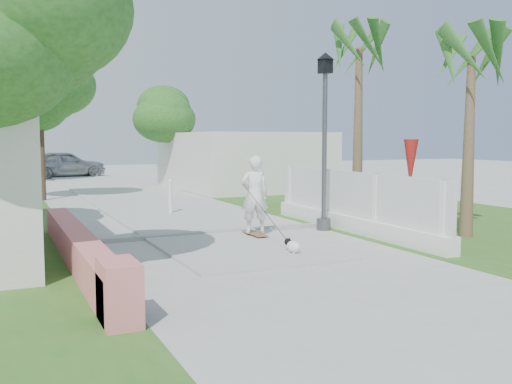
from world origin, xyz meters
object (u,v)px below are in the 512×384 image
patio_umbrella (411,164)px  skateboarder (257,200)px  parked_car (65,164)px  street_lamp (325,134)px  dog (292,246)px  bollard (170,196)px

patio_umbrella → skateboarder: size_ratio=0.92×
parked_car → street_lamp: bearing=-178.4°
dog → patio_umbrella: bearing=11.8°
bollard → street_lamp: bearing=-59.0°
street_lamp → patio_umbrella: size_ratio=1.93×
bollard → skateboarder: (0.57, -5.10, 0.35)m
street_lamp → skateboarder: bearing=-164.4°
patio_umbrella → dog: 4.63m
bollard → parked_car: 19.44m
dog → parked_car: (-1.44, 26.39, 0.62)m
patio_umbrella → dog: size_ratio=4.59×
bollard → patio_umbrella: bearing=-50.1°
parked_car → patio_umbrella: bearing=-174.6°
bollard → skateboarder: size_ratio=0.44×
bollard → parked_car: parked_car is taller
patio_umbrella → dog: bearing=-160.4°
bollard → skateboarder: 5.14m
skateboarder → bollard: bearing=-70.4°
street_lamp → patio_umbrella: street_lamp is taller
bollard → patio_umbrella: 7.25m
patio_umbrella → street_lamp: bearing=152.2°
dog → parked_car: size_ratio=0.11×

